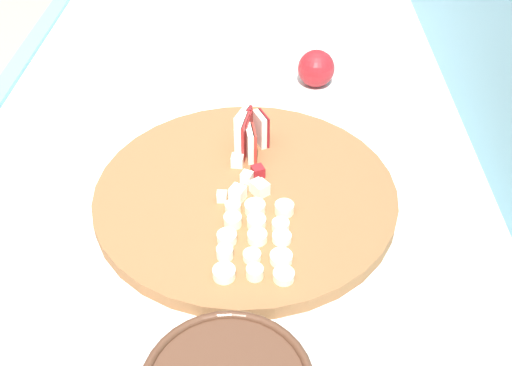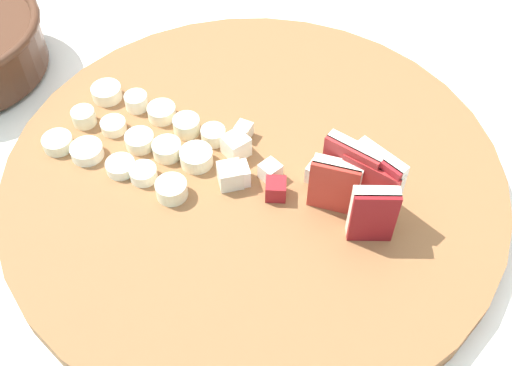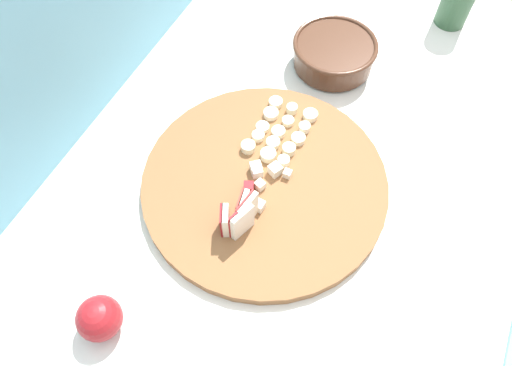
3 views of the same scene
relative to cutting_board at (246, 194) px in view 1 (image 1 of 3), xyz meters
name	(u,v)px [view 1 (image 1 of 3)]	position (x,y,z in m)	size (l,w,h in m)	color
tiled_countertop	(221,333)	(-0.08, -0.06, -0.46)	(1.53, 0.88, 0.91)	silver
tile_backsplash	(473,239)	(-0.08, 0.40, -0.17)	(2.40, 0.04, 1.49)	#6BADC6
cutting_board	(246,194)	(0.00, 0.00, 0.00)	(0.45, 0.45, 0.02)	brown
apple_wedge_fan	(248,134)	(-0.10, 0.00, 0.04)	(0.08, 0.06, 0.07)	maroon
apple_dice_pile	(248,182)	(0.00, 0.00, 0.02)	(0.10, 0.08, 0.02)	#EFE5CC
banana_slice_rows	(255,237)	(0.11, 0.02, 0.02)	(0.15, 0.11, 0.02)	#F4EAC6
whole_apple	(316,68)	(-0.34, 0.12, 0.02)	(0.07, 0.07, 0.07)	maroon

